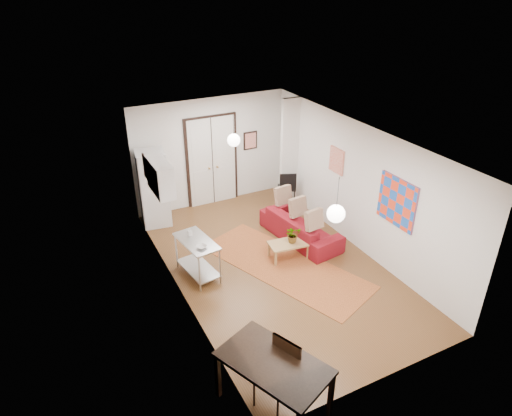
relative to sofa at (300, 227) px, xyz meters
name	(u,v)px	position (x,y,z in m)	size (l,w,h in m)	color
floor	(274,265)	(-1.10, -0.70, -0.32)	(7.00, 7.00, 0.00)	brown
ceiling	(276,139)	(-1.10, -0.70, 2.58)	(4.20, 7.00, 0.02)	white
wall_back	(211,152)	(-1.10, 2.80, 1.13)	(4.20, 0.02, 2.90)	silver
wall_front	(393,307)	(-1.10, -4.20, 1.13)	(4.20, 0.02, 2.90)	silver
wall_left	(176,230)	(-3.20, -0.70, 1.13)	(0.02, 7.00, 2.90)	silver
wall_right	(358,187)	(1.00, -0.70, 1.13)	(0.02, 7.00, 2.90)	silver
double_doors	(212,162)	(-1.10, 2.76, 0.88)	(1.44, 0.06, 2.50)	silver
stub_partition	(290,152)	(0.75, 1.85, 1.13)	(0.50, 0.10, 2.90)	silver
wall_cabinet	(160,177)	(-3.02, 0.80, 1.58)	(0.35, 1.00, 0.70)	white
painting_popart	(397,202)	(0.97, -1.95, 1.33)	(0.05, 1.00, 1.00)	red
painting_abstract	(337,161)	(0.97, 0.10, 1.48)	(0.05, 0.50, 0.60)	beige
poster_back	(250,141)	(0.05, 2.77, 1.28)	(0.40, 0.03, 0.50)	red
print_left	(147,168)	(-3.17, 1.30, 1.63)	(0.03, 0.44, 0.54)	#91613C
pendant_back	(234,140)	(-1.10, 1.30, 1.93)	(0.30, 0.30, 0.80)	white
pendant_front	(336,214)	(-1.10, -2.70, 1.93)	(0.30, 0.30, 0.80)	white
kilim_rug	(284,266)	(-0.91, -0.82, -0.31)	(1.46, 3.89, 0.01)	#AA5C2A
sofa	(300,227)	(0.00, 0.00, 0.00)	(2.18, 0.85, 0.64)	maroon
coffee_table	(289,245)	(-0.66, -0.58, 0.02)	(0.93, 0.59, 0.39)	tan
potted_plant	(293,234)	(-0.56, -0.58, 0.26)	(0.34, 0.30, 0.38)	#2F6831
kitchen_counter	(197,253)	(-2.69, -0.28, 0.22)	(0.70, 1.17, 0.85)	#AAADAF
bowl	(202,247)	(-2.69, -0.58, 0.55)	(0.20, 0.20, 0.05)	silver
soap_bottle	(190,232)	(-2.74, -0.03, 0.62)	(0.08, 0.08, 0.18)	#529AB3
fridge	(154,188)	(-2.84, 2.32, 0.64)	(0.68, 0.68, 1.92)	silver
dining_table	(274,367)	(-2.85, -3.85, 0.46)	(1.44, 1.80, 0.87)	black
dining_chair_near	(272,368)	(-2.81, -3.74, 0.31)	(0.67, 0.80, 1.08)	#382011
dining_chair_far	(272,368)	(-2.81, -3.74, 0.31)	(0.67, 0.80, 1.08)	#382011
black_side_chair	(285,183)	(0.65, 1.86, 0.25)	(0.58, 0.59, 0.97)	black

